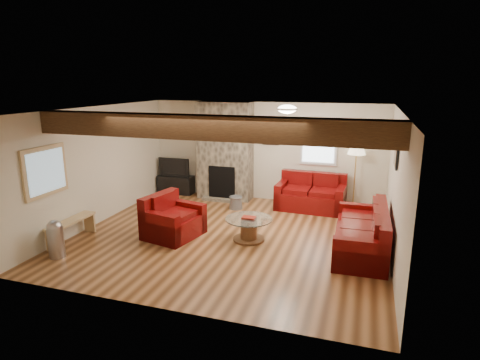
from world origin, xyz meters
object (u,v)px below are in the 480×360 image
at_px(television, 175,167).
at_px(sofa_three, 361,230).
at_px(armchair_red, 173,216).
at_px(floor_lamp, 357,152).
at_px(loveseat, 311,192).
at_px(tv_cabinet, 176,184).
at_px(coffee_table, 249,229).

bearing_deg(television, sofa_three, -26.54).
bearing_deg(armchair_red, television, 37.91).
distance_m(sofa_three, armchair_red, 3.58).
distance_m(sofa_three, floor_lamp, 2.68).
relative_size(sofa_three, loveseat, 1.32).
bearing_deg(armchair_red, floor_lamp, -36.84).
bearing_deg(tv_cabinet, floor_lamp, 0.22).
distance_m(loveseat, armchair_red, 3.47).
bearing_deg(tv_cabinet, television, 0.00).
distance_m(coffee_table, television, 3.90).
height_order(sofa_three, floor_lamp, floor_lamp).
relative_size(television, floor_lamp, 0.54).
bearing_deg(sofa_three, coffee_table, -87.03).
relative_size(sofa_three, tv_cabinet, 2.16).
height_order(sofa_three, armchair_red, armchair_red).
xyz_separation_m(sofa_three, coffee_table, (-2.07, -0.14, -0.18)).
bearing_deg(television, coffee_table, -42.37).
bearing_deg(television, loveseat, -4.61).
relative_size(coffee_table, tv_cabinet, 0.94).
height_order(loveseat, armchair_red, loveseat).
xyz_separation_m(sofa_three, television, (-4.93, 2.46, 0.33)).
xyz_separation_m(tv_cabinet, floor_lamp, (4.70, 0.02, 1.16)).
distance_m(tv_cabinet, floor_lamp, 4.84).
distance_m(television, floor_lamp, 4.75).
bearing_deg(armchair_red, sofa_three, -71.33).
bearing_deg(tv_cabinet, coffee_table, -42.37).
relative_size(loveseat, armchair_red, 1.55).
bearing_deg(loveseat, tv_cabinet, 177.92).
xyz_separation_m(sofa_three, loveseat, (-1.21, 2.16, 0.02)).
bearing_deg(armchair_red, coffee_table, -67.86).
bearing_deg(sofa_three, loveseat, -151.80).
xyz_separation_m(loveseat, floor_lamp, (0.98, 0.32, 0.98)).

